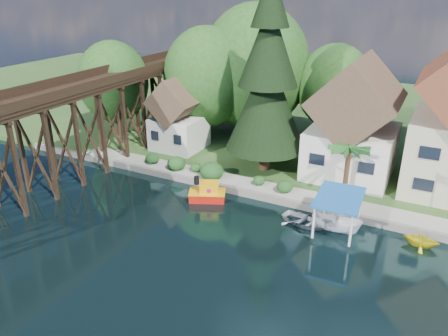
{
  "coord_description": "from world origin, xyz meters",
  "views": [
    {
      "loc": [
        13.84,
        -23.21,
        17.45
      ],
      "look_at": [
        -1.18,
        6.0,
        3.24
      ],
      "focal_mm": 35.0,
      "sensor_mm": 36.0,
      "label": 1
    }
  ],
  "objects_px": {
    "shed": "(179,118)",
    "boat_yellow": "(421,238)",
    "tugboat": "(208,193)",
    "boat_white_a": "(304,220)",
    "boat_canopy": "(337,217)",
    "conifer": "(268,79)",
    "palm_tree": "(349,150)",
    "trestle_bridge": "(78,121)",
    "house_left": "(354,127)"
  },
  "relations": [
    {
      "from": "shed",
      "to": "boat_yellow",
      "type": "relative_size",
      "value": 3.22
    },
    {
      "from": "tugboat",
      "to": "boat_white_a",
      "type": "xyz_separation_m",
      "value": [
        8.58,
        -0.12,
        -0.3
      ]
    },
    {
      "from": "shed",
      "to": "boat_canopy",
      "type": "height_order",
      "value": "shed"
    },
    {
      "from": "tugboat",
      "to": "boat_yellow",
      "type": "height_order",
      "value": "tugboat"
    },
    {
      "from": "conifer",
      "to": "boat_white_a",
      "type": "relative_size",
      "value": 5.07
    },
    {
      "from": "conifer",
      "to": "palm_tree",
      "type": "height_order",
      "value": "conifer"
    },
    {
      "from": "palm_tree",
      "to": "boat_white_a",
      "type": "relative_size",
      "value": 1.32
    },
    {
      "from": "trestle_bridge",
      "to": "house_left",
      "type": "bearing_deg",
      "value": 25.21
    },
    {
      "from": "trestle_bridge",
      "to": "boat_yellow",
      "type": "height_order",
      "value": "trestle_bridge"
    },
    {
      "from": "trestle_bridge",
      "to": "boat_white_a",
      "type": "xyz_separation_m",
      "value": [
        21.9,
        0.57,
        -4.98
      ]
    },
    {
      "from": "shed",
      "to": "palm_tree",
      "type": "height_order",
      "value": "shed"
    },
    {
      "from": "shed",
      "to": "boat_canopy",
      "type": "distance_m",
      "value": 21.42
    },
    {
      "from": "palm_tree",
      "to": "boat_white_a",
      "type": "bearing_deg",
      "value": -109.22
    },
    {
      "from": "palm_tree",
      "to": "boat_canopy",
      "type": "relative_size",
      "value": 0.99
    },
    {
      "from": "house_left",
      "to": "palm_tree",
      "type": "relative_size",
      "value": 2.32
    },
    {
      "from": "house_left",
      "to": "boat_canopy",
      "type": "distance_m",
      "value": 11.03
    },
    {
      "from": "boat_yellow",
      "to": "palm_tree",
      "type": "bearing_deg",
      "value": 58.33
    },
    {
      "from": "boat_white_a",
      "to": "house_left",
      "type": "bearing_deg",
      "value": 8.26
    },
    {
      "from": "trestle_bridge",
      "to": "boat_canopy",
      "type": "relative_size",
      "value": 9.2
    },
    {
      "from": "tugboat",
      "to": "boat_yellow",
      "type": "bearing_deg",
      "value": 2.6
    },
    {
      "from": "boat_canopy",
      "to": "boat_yellow",
      "type": "distance_m",
      "value": 5.94
    },
    {
      "from": "house_left",
      "to": "boat_canopy",
      "type": "xyz_separation_m",
      "value": [
        1.39,
        -10.24,
        -3.85
      ]
    },
    {
      "from": "conifer",
      "to": "house_left",
      "type": "bearing_deg",
      "value": 19.89
    },
    {
      "from": "trestle_bridge",
      "to": "house_left",
      "type": "xyz_separation_m",
      "value": [
        23.0,
        10.83,
        -0.21
      ]
    },
    {
      "from": "conifer",
      "to": "boat_canopy",
      "type": "relative_size",
      "value": 3.81
    },
    {
      "from": "conifer",
      "to": "boat_canopy",
      "type": "distance_m",
      "value": 14.15
    },
    {
      "from": "shed",
      "to": "house_left",
      "type": "bearing_deg",
      "value": 4.77
    },
    {
      "from": "house_left",
      "to": "boat_yellow",
      "type": "distance_m",
      "value": 12.67
    },
    {
      "from": "conifer",
      "to": "boat_white_a",
      "type": "distance_m",
      "value": 13.33
    },
    {
      "from": "palm_tree",
      "to": "tugboat",
      "type": "bearing_deg",
      "value": -153.72
    },
    {
      "from": "trestle_bridge",
      "to": "boat_white_a",
      "type": "relative_size",
      "value": 12.25
    },
    {
      "from": "tugboat",
      "to": "trestle_bridge",
      "type": "bearing_deg",
      "value": -177.06
    },
    {
      "from": "conifer",
      "to": "tugboat",
      "type": "distance_m",
      "value": 11.59
    },
    {
      "from": "shed",
      "to": "palm_tree",
      "type": "distance_m",
      "value": 19.08
    },
    {
      "from": "conifer",
      "to": "palm_tree",
      "type": "distance_m",
      "value": 9.74
    },
    {
      "from": "conifer",
      "to": "trestle_bridge",
      "type": "bearing_deg",
      "value": -152.36
    },
    {
      "from": "boat_canopy",
      "to": "shed",
      "type": "bearing_deg",
      "value": 155.75
    },
    {
      "from": "conifer",
      "to": "boat_yellow",
      "type": "distance_m",
      "value": 18.35
    },
    {
      "from": "boat_canopy",
      "to": "conifer",
      "type": "bearing_deg",
      "value": 139.82
    },
    {
      "from": "house_left",
      "to": "palm_tree",
      "type": "bearing_deg",
      "value": -81.61
    },
    {
      "from": "house_left",
      "to": "trestle_bridge",
      "type": "bearing_deg",
      "value": -154.79
    },
    {
      "from": "shed",
      "to": "palm_tree",
      "type": "bearing_deg",
      "value": -10.58
    },
    {
      "from": "house_left",
      "to": "tugboat",
      "type": "height_order",
      "value": "house_left"
    },
    {
      "from": "conifer",
      "to": "boat_yellow",
      "type": "bearing_deg",
      "value": -24.3
    },
    {
      "from": "boat_yellow",
      "to": "shed",
      "type": "bearing_deg",
      "value": 74.96
    },
    {
      "from": "palm_tree",
      "to": "boat_yellow",
      "type": "relative_size",
      "value": 1.95
    },
    {
      "from": "trestle_bridge",
      "to": "boat_white_a",
      "type": "distance_m",
      "value": 22.47
    },
    {
      "from": "house_left",
      "to": "shed",
      "type": "relative_size",
      "value": 1.4
    },
    {
      "from": "tugboat",
      "to": "boat_canopy",
      "type": "distance_m",
      "value": 11.09
    },
    {
      "from": "conifer",
      "to": "boat_white_a",
      "type": "height_order",
      "value": "conifer"
    }
  ]
}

